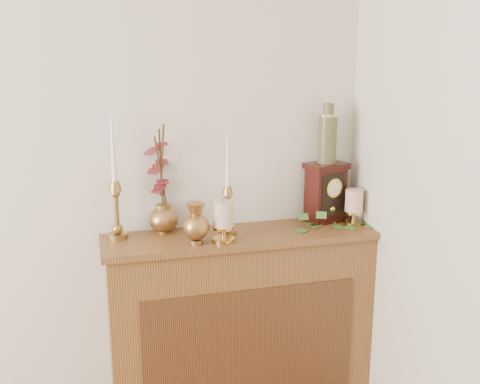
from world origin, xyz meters
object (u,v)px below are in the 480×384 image
object	(u,v)px
candlestick_center	(228,202)
ceramic_vase	(327,136)
ginger_jar	(159,183)
bud_vase	(196,224)
mantel_clock	(326,193)
candlestick_left	(116,200)

from	to	relation	value
candlestick_center	ceramic_vase	distance (m)	0.57
ginger_jar	ceramic_vase	size ratio (longest dim) A/B	1.76
candlestick_center	ceramic_vase	bearing A→B (deg)	9.12
bud_vase	ginger_jar	distance (m)	0.29
candlestick_center	mantel_clock	distance (m)	0.51
ginger_jar	ceramic_vase	xyz separation A→B (m)	(0.78, -0.05, 0.19)
candlestick_center	mantel_clock	world-z (taller)	candlestick_center
mantel_clock	ceramic_vase	world-z (taller)	ceramic_vase
candlestick_center	ceramic_vase	world-z (taller)	ceramic_vase
candlestick_center	ginger_jar	world-z (taller)	ginger_jar
bud_vase	ginger_jar	xyz separation A→B (m)	(-0.12, 0.23, 0.13)
candlestick_center	ginger_jar	bearing A→B (deg)	155.48
candlestick_center	mantel_clock	size ratio (longest dim) A/B	1.60
bud_vase	candlestick_center	bearing A→B (deg)	31.86
candlestick_left	candlestick_center	distance (m)	0.48
bud_vase	ginger_jar	bearing A→B (deg)	117.72
ginger_jar	mantel_clock	bearing A→B (deg)	-3.72
candlestick_left	ginger_jar	size ratio (longest dim) A/B	1.06
candlestick_left	bud_vase	size ratio (longest dim) A/B	2.91
mantel_clock	ceramic_vase	bearing A→B (deg)	90.00
bud_vase	ginger_jar	world-z (taller)	ginger_jar
ginger_jar	ceramic_vase	bearing A→B (deg)	-3.54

